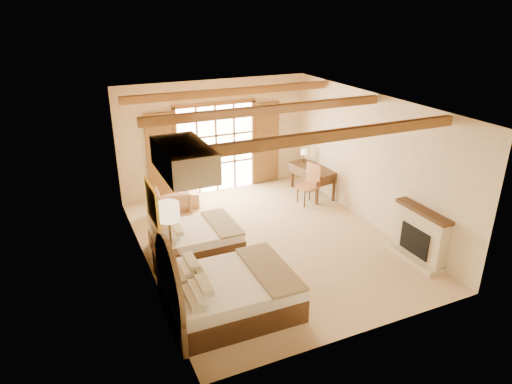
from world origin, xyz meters
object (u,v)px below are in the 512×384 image
nightstand (167,263)px  armchair (173,202)px  bed_far (190,237)px  desk (312,180)px  bed_near (221,292)px

nightstand → armchair: size_ratio=0.67×
bed_far → desk: 4.53m
bed_near → armchair: bed_near is taller
nightstand → desk: bearing=26.1°
bed_far → desk: size_ratio=1.16×
bed_near → bed_far: bearing=88.1°
bed_far → desk: bearing=23.3°
bed_far → nightstand: bed_far is taller
nightstand → armchair: (0.85, 2.69, 0.10)m
bed_far → armchair: bearing=85.8°
bed_near → nightstand: size_ratio=4.19×
armchair → desk: desk is taller
bed_far → armchair: bed_far is taller
bed_far → armchair: (0.15, 1.98, 0.00)m
bed_far → bed_near: bearing=-92.7°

